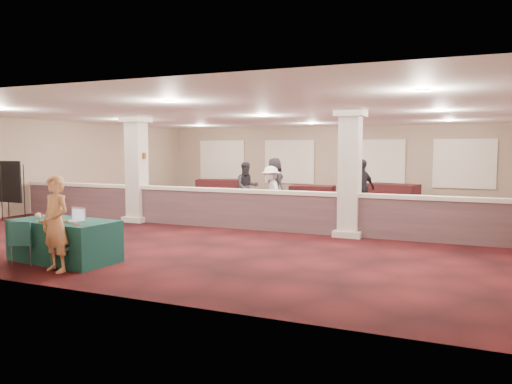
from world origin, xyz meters
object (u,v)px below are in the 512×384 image
at_px(conf_chair_side, 23,239).
at_px(attendee_b, 271,192).
at_px(conf_chair_main, 61,243).
at_px(far_table_back_right, 392,194).
at_px(near_table, 65,241).
at_px(far_table_front_right, 395,216).
at_px(far_table_back_center, 312,194).
at_px(far_table_back_left, 218,188).
at_px(far_table_front_center, 212,204).
at_px(attendee_c, 361,188).
at_px(attendee_d, 275,183).
at_px(woman, 56,224).
at_px(attendee_a, 247,187).
at_px(easel_board, 9,182).
at_px(far_table_front_left, 216,200).

height_order(conf_chair_side, attendee_b, attendee_b).
distance_m(conf_chair_main, far_table_back_right, 14.13).
distance_m(near_table, far_table_front_right, 8.67).
relative_size(conf_chair_side, far_table_back_center, 0.48).
bearing_deg(far_table_back_left, far_table_front_center, -63.83).
xyz_separation_m(attendee_c, attendee_d, (-3.54, 1.45, -0.00)).
bearing_deg(conf_chair_side, woman, -31.23).
distance_m(near_table, far_table_back_center, 12.15).
distance_m(conf_chair_side, attendee_d, 10.63).
xyz_separation_m(far_table_back_left, attendee_c, (7.52, -4.45, 0.55)).
relative_size(far_table_front_center, far_table_back_right, 0.99).
height_order(attendee_a, attendee_d, attendee_d).
xyz_separation_m(woman, attendee_d, (0.02, 10.70, 0.07)).
relative_size(easel_board, far_table_back_right, 0.92).
height_order(near_table, far_table_front_right, near_table).
bearing_deg(attendee_b, far_table_back_center, 141.22).
distance_m(conf_chair_main, far_table_front_center, 7.61).
distance_m(conf_chair_side, woman, 1.04).
relative_size(near_table, far_table_front_right, 1.24).
bearing_deg(near_table, easel_board, 152.79).
bearing_deg(attendee_c, far_table_front_left, 128.06).
bearing_deg(woman, far_table_front_right, 67.60).
height_order(easel_board, attendee_c, attendee_c).
bearing_deg(far_table_front_center, attendee_a, 73.28).
bearing_deg(far_table_back_right, near_table, -108.73).
bearing_deg(attendee_d, easel_board, 79.67).
relative_size(near_table, far_table_back_center, 1.20).
xyz_separation_m(easel_board, attendee_d, (6.42, 6.26, -0.23)).
xyz_separation_m(easel_board, far_table_front_center, (5.40, 3.23, -0.77)).
height_order(far_table_back_center, attendee_c, attendee_c).
xyz_separation_m(conf_chair_side, attendee_a, (0.47, 9.21, 0.36)).
distance_m(easel_board, attendee_b, 8.19).
bearing_deg(attendee_c, far_table_back_center, 73.02).
xyz_separation_m(conf_chair_main, attendee_b, (0.93, 7.99, 0.33)).
bearing_deg(far_table_back_right, easel_board, -138.06).
distance_m(easel_board, far_table_back_center, 11.08).
relative_size(easel_board, woman, 1.06).
bearing_deg(attendee_b, woman, -45.80).
bearing_deg(attendee_b, conf_chair_side, -52.63).
height_order(near_table, attendee_c, attendee_c).
bearing_deg(attendee_b, far_table_front_center, -116.38).
relative_size(far_table_front_left, far_table_front_right, 1.06).
xyz_separation_m(far_table_front_center, attendee_d, (1.02, 3.03, 0.54)).
bearing_deg(attendee_a, attendee_d, 33.83).
xyz_separation_m(woman, attendee_b, (0.91, 8.11, -0.04)).
xyz_separation_m(conf_chair_side, far_table_back_left, (-2.99, 13.57, -0.11)).
distance_m(conf_chair_main, attendee_c, 9.82).
distance_m(woman, far_table_back_left, 14.27).
bearing_deg(near_table, far_table_back_right, 76.43).
xyz_separation_m(conf_chair_main, far_table_back_right, (3.93, 13.58, -0.10)).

